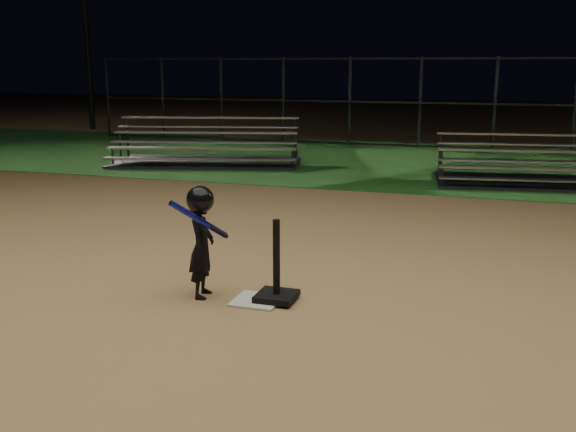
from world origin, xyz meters
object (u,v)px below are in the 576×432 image
object	(u,v)px
bleacher_left	(206,154)
child_batter	(201,239)
bleacher_right	(537,175)
batting_tee	(277,285)
home_plate	(257,301)

from	to	relation	value
bleacher_left	child_batter	bearing A→B (deg)	-79.62
bleacher_left	bleacher_right	bearing A→B (deg)	-18.46
batting_tee	bleacher_left	world-z (taller)	bleacher_left
bleacher_left	batting_tee	bearing A→B (deg)	-75.22
child_batter	bleacher_right	world-z (taller)	child_batter
child_batter	bleacher_right	xyz separation A→B (m)	(3.50, 7.81, -0.41)
home_plate	bleacher_right	distance (m)	8.32
batting_tee	bleacher_right	world-z (taller)	bleacher_right
batting_tee	bleacher_left	bearing A→B (deg)	118.92
child_batter	bleacher_left	world-z (taller)	child_batter
bleacher_left	bleacher_right	distance (m)	7.33
bleacher_left	bleacher_right	world-z (taller)	bleacher_left
bleacher_right	bleacher_left	bearing A→B (deg)	167.36
home_plate	batting_tee	world-z (taller)	batting_tee
bleacher_right	child_batter	bearing A→B (deg)	-122.46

